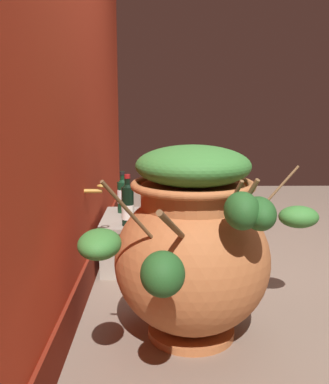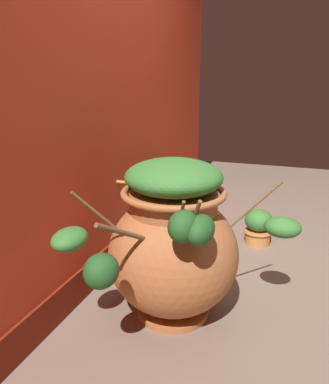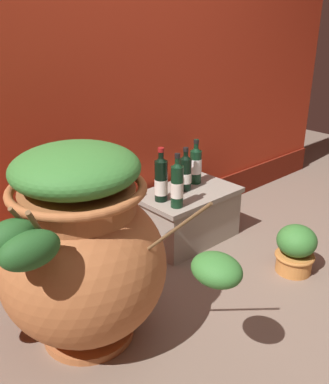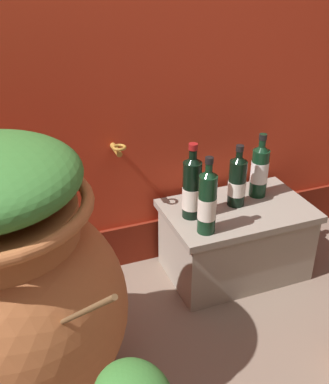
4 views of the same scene
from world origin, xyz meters
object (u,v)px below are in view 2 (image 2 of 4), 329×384
at_px(wine_bottle_right, 167,187).
at_px(wine_bottle_left, 160,193).
at_px(terracotta_urn, 173,242).
at_px(wine_bottle_back, 177,194).
at_px(wine_bottle_middle, 168,181).
at_px(potted_shrub, 258,226).

bearing_deg(wine_bottle_right, wine_bottle_left, -174.52).
distance_m(terracotta_urn, wine_bottle_back, 0.80).
bearing_deg(wine_bottle_right, wine_bottle_middle, 16.60).
xyz_separation_m(wine_bottle_left, wine_bottle_middle, (0.35, 0.06, -0.00)).
distance_m(terracotta_urn, wine_bottle_left, 0.84).
distance_m(wine_bottle_left, wine_bottle_right, 0.22).
bearing_deg(wine_bottle_back, potted_shrub, -55.35).
relative_size(terracotta_urn, potted_shrub, 3.85).
xyz_separation_m(wine_bottle_back, potted_shrub, (0.39, -0.56, -0.32)).
bearing_deg(wine_bottle_left, wine_bottle_right, 5.48).
bearing_deg(wine_bottle_middle, wine_bottle_back, -151.41).
relative_size(wine_bottle_right, potted_shrub, 0.97).
distance_m(wine_bottle_right, wine_bottle_back, 0.26).
xyz_separation_m(terracotta_urn, wine_bottle_middle, (1.11, 0.41, 0.02)).
xyz_separation_m(terracotta_urn, wine_bottle_back, (0.77, 0.22, 0.02)).
height_order(wine_bottle_back, potted_shrub, wine_bottle_back).
relative_size(wine_bottle_left, potted_shrub, 1.14).
bearing_deg(potted_shrub, wine_bottle_middle, 93.34).
xyz_separation_m(wine_bottle_left, wine_bottle_right, (0.22, 0.02, -0.02)).
bearing_deg(terracotta_urn, wine_bottle_back, 16.09).
height_order(wine_bottle_middle, potted_shrub, wine_bottle_middle).
bearing_deg(wine_bottle_middle, terracotta_urn, -159.82).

